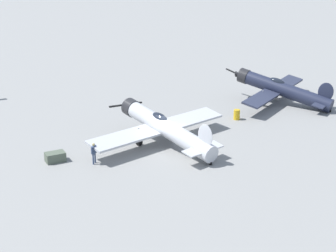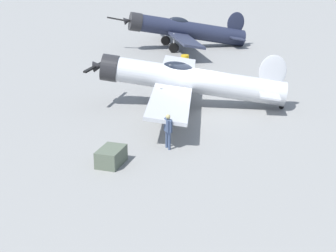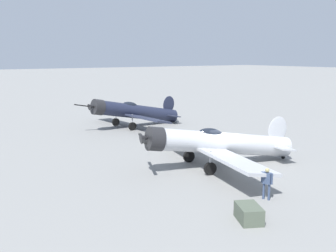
# 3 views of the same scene
# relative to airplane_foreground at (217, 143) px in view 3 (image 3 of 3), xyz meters

# --- Properties ---
(ground_plane) EXTENTS (400.00, 400.00, 0.00)m
(ground_plane) POSITION_rel_airplane_foreground_xyz_m (0.53, -0.12, -1.56)
(ground_plane) COLOR gray
(airplane_foreground) EXTENTS (11.27, 13.07, 3.16)m
(airplane_foreground) POSITION_rel_airplane_foreground_xyz_m (0.00, 0.00, 0.00)
(airplane_foreground) COLOR #B7BABF
(airplane_foreground) RESTS_ON ground_plane
(airplane_mid_apron) EXTENTS (11.75, 12.25, 3.23)m
(airplane_mid_apron) POSITION_rel_airplane_foreground_xyz_m (2.59, 16.01, -0.00)
(airplane_mid_apron) COLOR #1E2338
(airplane_mid_apron) RESTS_ON ground_plane
(ground_crew_mechanic) EXTENTS (0.34, 0.62, 1.65)m
(ground_crew_mechanic) POSITION_rel_airplane_foreground_xyz_m (-1.88, -6.13, -0.55)
(ground_crew_mechanic) COLOR #384766
(ground_crew_mechanic) RESTS_ON ground_plane
(equipment_crate) EXTENTS (1.49, 1.72, 0.72)m
(equipment_crate) POSITION_rel_airplane_foreground_xyz_m (-4.55, -7.57, -1.19)
(equipment_crate) COLOR #4C5647
(equipment_crate) RESTS_ON ground_plane
(fuel_drum) EXTENTS (0.62, 0.62, 0.94)m
(fuel_drum) POSITION_rel_airplane_foreground_xyz_m (1.53, 9.19, -1.09)
(fuel_drum) COLOR gold
(fuel_drum) RESTS_ON ground_plane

